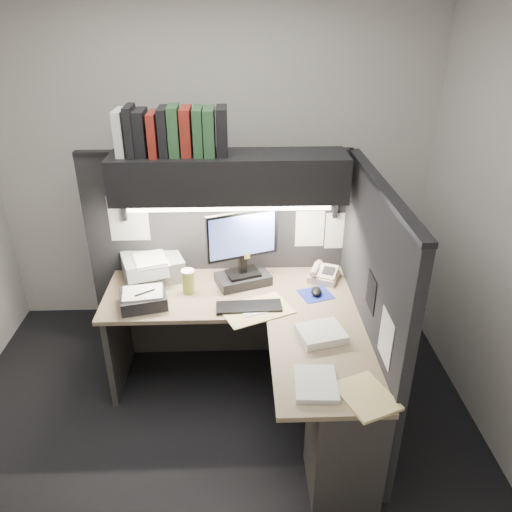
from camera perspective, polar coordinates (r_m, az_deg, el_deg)
name	(u,v)px	position (r m, az deg, el deg)	size (l,w,h in m)	color
floor	(215,431)	(3.50, -4.76, -19.29)	(3.50, 3.50, 0.00)	black
wall_back	(215,166)	(4.09, -4.69, 10.27)	(3.50, 0.04, 2.70)	beige
wall_front	(175,491)	(1.50, -9.28, -25.03)	(3.50, 0.04, 2.70)	beige
partition_back	(219,259)	(3.76, -4.24, -0.30)	(1.90, 0.06, 1.60)	black
partition_right	(368,311)	(3.21, 12.64, -6.15)	(0.06, 1.50, 1.60)	black
desk	(280,377)	(3.19, 2.80, -13.66)	(1.70, 1.53, 0.73)	#8E765A
overhead_shelf	(229,176)	(3.32, -3.08, 9.07)	(1.55, 0.34, 0.30)	black
task_light_tube	(230,208)	(3.25, -3.04, 5.46)	(0.04, 0.04, 1.32)	white
monitor	(243,256)	(3.46, -1.53, -0.01)	(0.49, 0.34, 0.55)	black
keyboard	(249,307)	(3.28, -0.80, -5.83)	(0.43, 0.14, 0.02)	black
mousepad	(316,294)	(3.46, 6.84, -4.37)	(0.21, 0.19, 0.00)	navy
mouse	(316,291)	(3.45, 6.92, -4.02)	(0.07, 0.11, 0.04)	black
telephone	(324,274)	(3.63, 7.76, -2.08)	(0.20, 0.21, 0.08)	#C6B398
coffee_cup	(188,282)	(3.45, -7.74, -2.97)	(0.09, 0.09, 0.16)	#B8C64F
printer	(153,267)	(3.69, -11.70, -1.26)	(0.41, 0.34, 0.16)	gray
notebook_stack	(143,299)	(3.38, -12.76, -4.84)	(0.30, 0.25, 0.09)	black
open_folder	(256,310)	(3.27, 0.03, -6.17)	(0.44, 0.29, 0.01)	#DCC67B
paper_stack_a	(321,334)	(3.04, 7.45, -8.79)	(0.26, 0.22, 0.05)	white
paper_stack_b	(316,383)	(2.71, 6.85, -14.27)	(0.22, 0.27, 0.03)	white
manila_stack	(366,396)	(2.69, 12.47, -15.38)	(0.24, 0.31, 0.02)	#DCC67B
binder_row	(172,132)	(3.27, -9.53, 13.85)	(0.70, 0.25, 0.31)	white
pinned_papers	(275,249)	(3.32, 2.19, 0.79)	(1.76, 1.31, 0.51)	white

